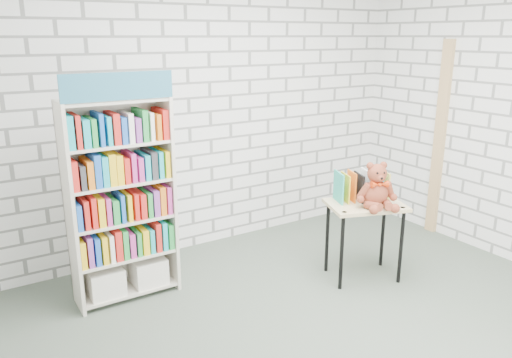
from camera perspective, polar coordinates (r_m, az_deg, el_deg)
ground at (r=3.98m, az=9.16°, el=-16.59°), size 4.50×4.50×0.00m
room_shell at (r=3.37m, az=10.52°, el=9.87°), size 4.52×4.02×2.81m
bookshelf at (r=4.18m, az=-15.17°, el=-2.26°), size 0.84×0.33×1.88m
display_table at (r=4.54m, az=12.36°, el=-3.93°), size 0.77×0.65×0.71m
table_books at (r=4.56m, az=11.98°, el=-0.70°), size 0.50×0.35×0.27m
teddy_bear at (r=4.39m, az=13.66°, el=-1.18°), size 0.37×0.35×0.39m
door_trim at (r=5.75m, az=20.23°, el=4.25°), size 0.05×0.12×2.10m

